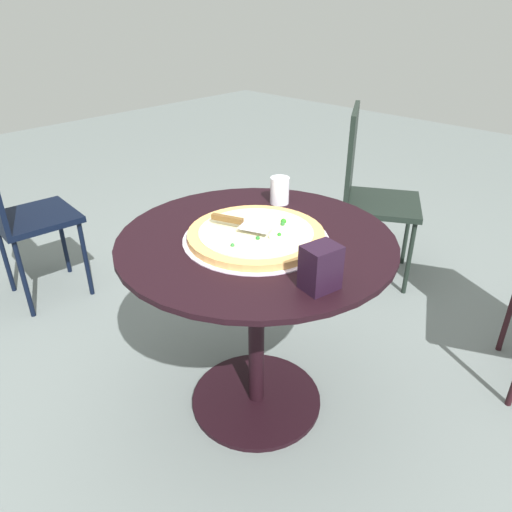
# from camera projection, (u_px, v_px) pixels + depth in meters

# --- Properties ---
(ground_plane) EXTENTS (10.00, 10.00, 0.00)m
(ground_plane) POSITION_uv_depth(u_px,v_px,m) (256.00, 400.00, 1.91)
(ground_plane) COLOR slate
(patio_table) EXTENTS (0.91, 0.91, 0.72)m
(patio_table) POSITION_uv_depth(u_px,v_px,m) (256.00, 288.00, 1.66)
(patio_table) COLOR black
(patio_table) RESTS_ON ground
(pizza_on_tray) EXTENTS (0.47, 0.47, 0.05)m
(pizza_on_tray) POSITION_uv_depth(u_px,v_px,m) (256.00, 235.00, 1.55)
(pizza_on_tray) COLOR silver
(pizza_on_tray) RESTS_ON patio_table
(pizza_server) EXTENTS (0.21, 0.12, 0.02)m
(pizza_server) POSITION_uv_depth(u_px,v_px,m) (241.00, 222.00, 1.54)
(pizza_server) COLOR silver
(pizza_server) RESTS_ON pizza_on_tray
(drinking_cup) EXTENTS (0.07, 0.07, 0.10)m
(drinking_cup) POSITION_uv_depth(u_px,v_px,m) (280.00, 190.00, 1.80)
(drinking_cup) COLOR silver
(drinking_cup) RESTS_ON patio_table
(napkin_dispenser) EXTENTS (0.09, 0.11, 0.13)m
(napkin_dispenser) POSITION_uv_depth(u_px,v_px,m) (321.00, 268.00, 1.26)
(napkin_dispenser) COLOR black
(napkin_dispenser) RESTS_ON patio_table
(patio_chair_near) EXTENTS (0.41, 0.41, 0.88)m
(patio_chair_near) POSITION_uv_depth(u_px,v_px,m) (17.00, 209.00, 2.32)
(patio_chair_near) COLOR black
(patio_chair_near) RESTS_ON ground
(patio_chair_far) EXTENTS (0.54, 0.54, 0.93)m
(patio_chair_far) POSITION_uv_depth(u_px,v_px,m) (368.00, 186.00, 2.54)
(patio_chair_far) COLOR black
(patio_chair_far) RESTS_ON ground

